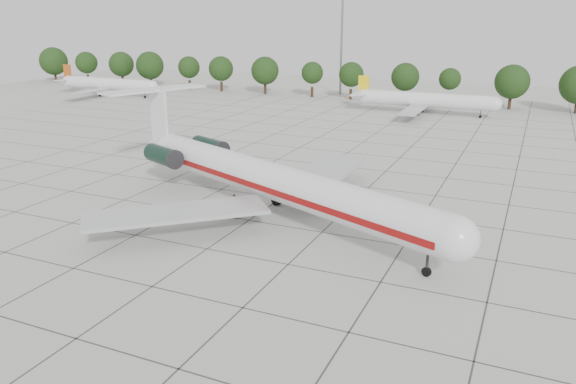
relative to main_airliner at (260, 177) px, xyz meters
name	(u,v)px	position (x,y,z in m)	size (l,w,h in m)	color
ground	(322,232)	(7.98, -2.63, -3.98)	(260.00, 260.00, 0.00)	beige
apron_joints	(366,190)	(7.98, 12.37, -3.97)	(170.00, 170.00, 0.02)	#383838
main_airliner	(260,177)	(0.00, 0.00, 0.00)	(46.18, 34.78, 11.26)	silver
bg_airliner_a	(108,84)	(-75.59, 63.17, -1.07)	(28.24, 27.20, 7.40)	silver
bg_airliner_c	(424,100)	(3.70, 68.44, -1.07)	(28.24, 27.20, 7.40)	silver
tree_line	(405,77)	(-3.70, 82.37, 2.00)	(249.86, 8.44, 10.22)	#332114
floodlight_mast	(342,38)	(-22.02, 89.37, 10.30)	(1.60, 1.60, 25.45)	slate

